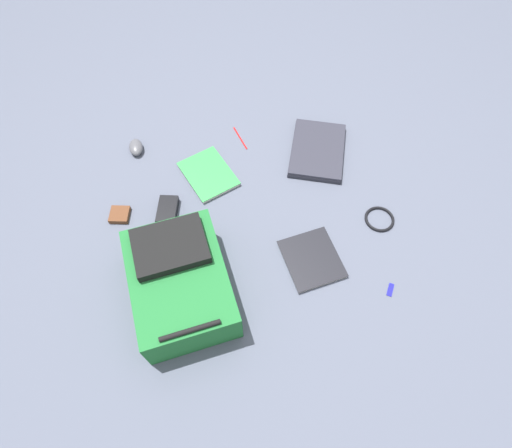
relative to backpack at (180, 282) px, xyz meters
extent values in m
plane|color=#4C5160|center=(-0.27, -0.24, -0.09)|extent=(3.70, 3.70, 0.00)
cube|color=#1E662D|center=(0.00, 0.01, -0.01)|extent=(0.40, 0.49, 0.17)
cube|color=black|center=(0.02, -0.09, 0.10)|extent=(0.28, 0.23, 0.04)
cylinder|color=black|center=(-0.04, 0.21, 0.09)|extent=(0.19, 0.05, 0.02)
cube|color=#24242C|center=(-0.62, -0.59, -0.08)|extent=(0.32, 0.38, 0.02)
cube|color=#2D2D38|center=(-0.62, -0.59, -0.07)|extent=(0.31, 0.37, 0.01)
cube|color=silver|center=(-0.49, -0.06, -0.09)|extent=(0.24, 0.25, 0.02)
cube|color=black|center=(-0.49, -0.06, -0.08)|extent=(0.24, 0.26, 0.00)
cube|color=silver|center=(-0.13, -0.52, -0.09)|extent=(0.26, 0.29, 0.02)
cube|color=#2D8C3F|center=(-0.13, -0.52, -0.08)|extent=(0.27, 0.30, 0.00)
ellipsoid|color=#4C4C51|center=(0.18, -0.71, -0.07)|extent=(0.07, 0.10, 0.04)
torus|color=black|center=(-0.80, -0.21, -0.09)|extent=(0.12, 0.12, 0.01)
cube|color=black|center=(0.05, -0.35, -0.08)|extent=(0.10, 0.14, 0.03)
cylinder|color=red|center=(-0.29, -0.72, -0.09)|extent=(0.05, 0.14, 0.01)
cube|color=#59331E|center=(0.24, -0.36, -0.08)|extent=(0.09, 0.09, 0.02)
cube|color=#191999|center=(-0.76, 0.09, -0.09)|extent=(0.04, 0.05, 0.01)
camera|label=1|loc=(-0.19, 0.61, 1.37)|focal=29.66mm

